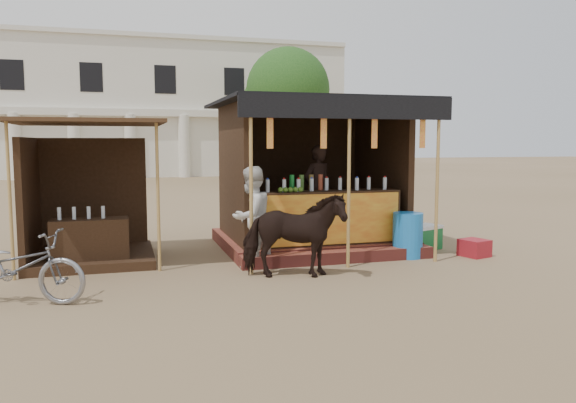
{
  "coord_description": "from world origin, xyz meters",
  "views": [
    {
      "loc": [
        -2.46,
        -6.76,
        2.02
      ],
      "look_at": [
        0.0,
        1.6,
        1.1
      ],
      "focal_mm": 35.0,
      "sensor_mm": 36.0,
      "label": 1
    }
  ],
  "objects": [
    {
      "name": "secondary_stall",
      "position": [
        -3.17,
        3.24,
        0.85
      ],
      "size": [
        2.4,
        2.4,
        2.38
      ],
      "color": "#341F13",
      "rests_on": "ground"
    },
    {
      "name": "cooler",
      "position": [
        2.98,
        2.6,
        0.23
      ],
      "size": [
        0.75,
        0.64,
        0.46
      ],
      "color": "#17692F",
      "rests_on": "ground"
    },
    {
      "name": "main_stall",
      "position": [
        1.01,
        3.36,
        1.03
      ],
      "size": [
        3.6,
        3.61,
        2.78
      ],
      "color": "brown",
      "rests_on": "ground"
    },
    {
      "name": "tree",
      "position": [
        5.81,
        22.14,
        4.63
      ],
      "size": [
        4.5,
        4.4,
        7.0
      ],
      "color": "#382314",
      "rests_on": "ground"
    },
    {
      "name": "cow",
      "position": [
        -0.05,
        1.12,
        0.64
      ],
      "size": [
        1.64,
        1.03,
        1.29
      ],
      "primitive_type": "imported",
      "rotation": [
        0.0,
        0.0,
        1.33
      ],
      "color": "black",
      "rests_on": "ground"
    },
    {
      "name": "bystander",
      "position": [
        -0.5,
        2.0,
        0.82
      ],
      "size": [
        1.01,
        0.98,
        1.64
      ],
      "primitive_type": "imported",
      "rotation": [
        0.0,
        0.0,
        3.79
      ],
      "color": "silver",
      "rests_on": "ground"
    },
    {
      "name": "blue_barrel",
      "position": [
        2.31,
        2.0,
        0.4
      ],
      "size": [
        0.53,
        0.53,
        0.79
      ],
      "primitive_type": "cylinder",
      "rotation": [
        0.0,
        0.0,
        -0.02
      ],
      "color": "blue",
      "rests_on": "ground"
    },
    {
      "name": "background_building",
      "position": [
        -2.0,
        29.94,
        3.98
      ],
      "size": [
        26.0,
        7.45,
        8.18
      ],
      "color": "silver",
      "rests_on": "ground"
    },
    {
      "name": "ground",
      "position": [
        0.0,
        0.0,
        0.0
      ],
      "size": [
        120.0,
        120.0,
        0.0
      ],
      "primitive_type": "plane",
      "color": "#846B4C",
      "rests_on": "ground"
    },
    {
      "name": "motorbike",
      "position": [
        -3.78,
        0.8,
        0.46
      ],
      "size": [
        1.87,
        1.16,
        0.93
      ],
      "primitive_type": "imported",
      "rotation": [
        0.0,
        0.0,
        1.24
      ],
      "color": "gray",
      "rests_on": "ground"
    },
    {
      "name": "red_crate",
      "position": [
        3.5,
        1.73,
        0.15
      ],
      "size": [
        0.52,
        0.54,
        0.3
      ],
      "primitive_type": "cube",
      "rotation": [
        0.0,
        0.0,
        0.27
      ],
      "color": "maroon",
      "rests_on": "ground"
    }
  ]
}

